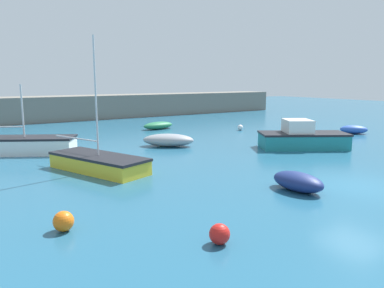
{
  "coord_description": "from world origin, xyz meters",
  "views": [
    {
      "loc": [
        -13.49,
        -8.37,
        4.19
      ],
      "look_at": [
        -1.37,
        9.75,
        0.43
      ],
      "focal_mm": 35.0,
      "sensor_mm": 36.0,
      "label": 1
    }
  ],
  "objects_px": {
    "open_tender_yellow": "(158,125)",
    "mooring_buoy_red": "(220,234)",
    "mooring_buoy_white": "(240,128)",
    "mooring_buoy_orange": "(63,221)",
    "dinghy_near_pier": "(354,129)",
    "sailboat_tall_mast": "(99,163)",
    "sailboat_short_mast": "(25,145)",
    "rowboat_blue_near": "(168,140)",
    "fishing_dinghy_green": "(298,182)",
    "cabin_cruiser_white": "(302,138)"
  },
  "relations": [
    {
      "from": "open_tender_yellow",
      "to": "mooring_buoy_red",
      "type": "relative_size",
      "value": 5.48
    },
    {
      "from": "mooring_buoy_white",
      "to": "mooring_buoy_orange",
      "type": "height_order",
      "value": "mooring_buoy_orange"
    },
    {
      "from": "dinghy_near_pier",
      "to": "sailboat_tall_mast",
      "type": "bearing_deg",
      "value": 50.24
    },
    {
      "from": "sailboat_short_mast",
      "to": "mooring_buoy_red",
      "type": "bearing_deg",
      "value": -53.02
    },
    {
      "from": "rowboat_blue_near",
      "to": "mooring_buoy_red",
      "type": "relative_size",
      "value": 6.28
    },
    {
      "from": "open_tender_yellow",
      "to": "mooring_buoy_orange",
      "type": "xyz_separation_m",
      "value": [
        -12.8,
        -17.89,
        -0.03
      ]
    },
    {
      "from": "mooring_buoy_orange",
      "to": "mooring_buoy_white",
      "type": "bearing_deg",
      "value": 36.4
    },
    {
      "from": "open_tender_yellow",
      "to": "mooring_buoy_white",
      "type": "height_order",
      "value": "open_tender_yellow"
    },
    {
      "from": "sailboat_short_mast",
      "to": "rowboat_blue_near",
      "type": "distance_m",
      "value": 8.41
    },
    {
      "from": "fishing_dinghy_green",
      "to": "mooring_buoy_orange",
      "type": "relative_size",
      "value": 3.84
    },
    {
      "from": "dinghy_near_pier",
      "to": "mooring_buoy_orange",
      "type": "distance_m",
      "value": 25.21
    },
    {
      "from": "cabin_cruiser_white",
      "to": "mooring_buoy_white",
      "type": "relative_size",
      "value": 11.98
    },
    {
      "from": "dinghy_near_pier",
      "to": "fishing_dinghy_green",
      "type": "bearing_deg",
      "value": 75.13
    },
    {
      "from": "sailboat_short_mast",
      "to": "sailboat_tall_mast",
      "type": "height_order",
      "value": "sailboat_tall_mast"
    },
    {
      "from": "cabin_cruiser_white",
      "to": "fishing_dinghy_green",
      "type": "xyz_separation_m",
      "value": [
        -7.28,
        -5.93,
        -0.29
      ]
    },
    {
      "from": "mooring_buoy_red",
      "to": "mooring_buoy_orange",
      "type": "height_order",
      "value": "mooring_buoy_orange"
    },
    {
      "from": "open_tender_yellow",
      "to": "rowboat_blue_near",
      "type": "height_order",
      "value": "rowboat_blue_near"
    },
    {
      "from": "sailboat_short_mast",
      "to": "sailboat_tall_mast",
      "type": "xyz_separation_m",
      "value": [
        2.05,
        -6.36,
        -0.1
      ]
    },
    {
      "from": "dinghy_near_pier",
      "to": "sailboat_tall_mast",
      "type": "distance_m",
      "value": 20.97
    },
    {
      "from": "sailboat_short_mast",
      "to": "fishing_dinghy_green",
      "type": "relative_size",
      "value": 2.59
    },
    {
      "from": "open_tender_yellow",
      "to": "dinghy_near_pier",
      "type": "xyz_separation_m",
      "value": [
        11.45,
        -10.98,
        0.02
      ]
    },
    {
      "from": "fishing_dinghy_green",
      "to": "mooring_buoy_white",
      "type": "distance_m",
      "value": 17.3
    },
    {
      "from": "open_tender_yellow",
      "to": "dinghy_near_pier",
      "type": "relative_size",
      "value": 1.31
    },
    {
      "from": "cabin_cruiser_white",
      "to": "mooring_buoy_red",
      "type": "height_order",
      "value": "cabin_cruiser_white"
    },
    {
      "from": "cabin_cruiser_white",
      "to": "mooring_buoy_red",
      "type": "bearing_deg",
      "value": -116.06
    },
    {
      "from": "sailboat_short_mast",
      "to": "open_tender_yellow",
      "type": "height_order",
      "value": "sailboat_short_mast"
    },
    {
      "from": "sailboat_short_mast",
      "to": "sailboat_tall_mast",
      "type": "distance_m",
      "value": 6.68
    },
    {
      "from": "cabin_cruiser_white",
      "to": "open_tender_yellow",
      "type": "relative_size",
      "value": 1.88
    },
    {
      "from": "sailboat_tall_mast",
      "to": "open_tender_yellow",
      "type": "bearing_deg",
      "value": 120.68
    },
    {
      "from": "mooring_buoy_red",
      "to": "dinghy_near_pier",
      "type": "bearing_deg",
      "value": 25.31
    },
    {
      "from": "sailboat_tall_mast",
      "to": "fishing_dinghy_green",
      "type": "distance_m",
      "value": 8.94
    },
    {
      "from": "sailboat_short_mast",
      "to": "dinghy_near_pier",
      "type": "bearing_deg",
      "value": 16.26
    },
    {
      "from": "dinghy_near_pier",
      "to": "mooring_buoy_white",
      "type": "distance_m",
      "value": 8.9
    },
    {
      "from": "dinghy_near_pier",
      "to": "rowboat_blue_near",
      "type": "xyz_separation_m",
      "value": [
        -14.98,
        3.19,
        0.07
      ]
    },
    {
      "from": "cabin_cruiser_white",
      "to": "dinghy_near_pier",
      "type": "bearing_deg",
      "value": 44.86
    },
    {
      "from": "sailboat_short_mast",
      "to": "mooring_buoy_orange",
      "type": "height_order",
      "value": "sailboat_short_mast"
    },
    {
      "from": "open_tender_yellow",
      "to": "mooring_buoy_orange",
      "type": "relative_size",
      "value": 5.18
    },
    {
      "from": "open_tender_yellow",
      "to": "rowboat_blue_near",
      "type": "relative_size",
      "value": 0.87
    },
    {
      "from": "cabin_cruiser_white",
      "to": "mooring_buoy_red",
      "type": "xyz_separation_m",
      "value": [
        -12.68,
        -8.01,
        -0.38
      ]
    },
    {
      "from": "fishing_dinghy_green",
      "to": "mooring_buoy_white",
      "type": "height_order",
      "value": "fishing_dinghy_green"
    },
    {
      "from": "fishing_dinghy_green",
      "to": "mooring_buoy_red",
      "type": "xyz_separation_m",
      "value": [
        -5.4,
        -2.08,
        -0.08
      ]
    },
    {
      "from": "open_tender_yellow",
      "to": "mooring_buoy_white",
      "type": "relative_size",
      "value": 6.38
    },
    {
      "from": "fishing_dinghy_green",
      "to": "mooring_buoy_orange",
      "type": "height_order",
      "value": "fishing_dinghy_green"
    },
    {
      "from": "sailboat_tall_mast",
      "to": "mooring_buoy_white",
      "type": "relative_size",
      "value": 13.04
    },
    {
      "from": "sailboat_tall_mast",
      "to": "mooring_buoy_orange",
      "type": "height_order",
      "value": "sailboat_tall_mast"
    },
    {
      "from": "sailboat_short_mast",
      "to": "open_tender_yellow",
      "type": "relative_size",
      "value": 1.92
    },
    {
      "from": "rowboat_blue_near",
      "to": "sailboat_tall_mast",
      "type": "xyz_separation_m",
      "value": [
        -5.98,
        -3.85,
        -0.0
      ]
    },
    {
      "from": "open_tender_yellow",
      "to": "dinghy_near_pier",
      "type": "bearing_deg",
      "value": -50.56
    },
    {
      "from": "sailboat_short_mast",
      "to": "mooring_buoy_white",
      "type": "bearing_deg",
      "value": 32.76
    },
    {
      "from": "dinghy_near_pier",
      "to": "rowboat_blue_near",
      "type": "relative_size",
      "value": 0.66
    }
  ]
}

